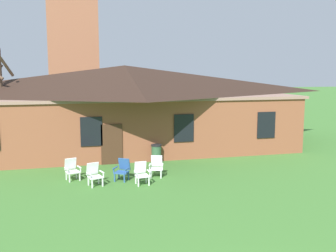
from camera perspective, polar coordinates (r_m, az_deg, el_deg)
brick_building at (r=25.22m, az=-6.30°, el=3.06°), size 20.39×10.40×5.16m
dome_tower at (r=41.50m, az=-13.80°, el=13.46°), size 5.18×5.18×19.40m
lawn_chair_by_porch at (r=17.88m, az=-13.91°, el=-6.11°), size 0.75×0.80×0.96m
lawn_chair_near_door at (r=16.84m, az=-10.77°, el=-6.90°), size 0.75×0.80×0.96m
lawn_chair_left_end at (r=17.42m, az=-6.66°, el=-6.30°), size 0.84×0.86×0.96m
lawn_chair_middle at (r=16.77m, az=-3.92°, el=-6.83°), size 0.68×0.71×0.96m
lawn_chair_right_end at (r=17.92m, az=-1.71°, el=-5.84°), size 0.75×0.80×0.96m
bare_tree_beside_building at (r=23.91m, az=-23.37°, el=3.67°), size 1.60×1.44×6.05m
trash_bin at (r=20.53m, az=-1.71°, el=-4.06°), size 0.56×0.56×0.98m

